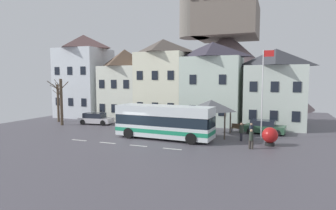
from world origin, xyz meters
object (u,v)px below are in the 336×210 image
object	(u,v)px
hilltop_castle	(226,66)
bare_tree_01	(58,102)
transit_bus	(164,122)
townhouse_00	(84,76)
parked_car_00	(264,127)
public_bench	(239,128)
parked_car_02	(141,121)
pedestrian_00	(251,139)
townhouse_03	(212,83)
townhouse_04	(275,88)
parked_car_01	(96,119)
townhouse_02	(163,81)
bare_tree_00	(61,101)
pedestrian_02	(251,131)
townhouse_01	(125,84)
bus_shelter	(211,106)
harbour_buoy	(270,136)
flagpole	(263,89)
pedestrian_01	(241,130)

from	to	relation	value
hilltop_castle	bare_tree_01	bearing A→B (deg)	-119.41
hilltop_castle	bare_tree_01	xyz separation A→B (m)	(-16.58, -29.40, -5.60)
transit_bus	bare_tree_01	world-z (taller)	bare_tree_01
townhouse_00	parked_car_00	bearing A→B (deg)	-10.51
public_bench	parked_car_02	bearing A→B (deg)	-178.06
parked_car_02	pedestrian_00	bearing A→B (deg)	-21.25
townhouse_03	transit_bus	world-z (taller)	townhouse_03
townhouse_04	parked_car_01	bearing A→B (deg)	-163.54
townhouse_03	parked_car_02	xyz separation A→B (m)	(-7.39, -4.90, -4.35)
townhouse_02	pedestrian_00	xyz separation A→B (m)	(12.22, -11.55, -4.53)
townhouse_04	bare_tree_00	xyz separation A→B (m)	(-23.95, -8.18, -1.62)
townhouse_00	townhouse_02	xyz separation A→B (m)	(12.82, -0.45, -0.66)
parked_car_01	pedestrian_02	bearing A→B (deg)	-15.02
townhouse_01	bare_tree_01	size ratio (longest dim) A/B	1.80
bus_shelter	bare_tree_01	distance (m)	20.63
townhouse_02	harbour_buoy	bearing A→B (deg)	-35.92
townhouse_02	townhouse_03	xyz separation A→B (m)	(6.53, -0.04, -0.33)
parked_car_01	townhouse_01	bearing A→B (deg)	73.15
flagpole	pedestrian_00	bearing A→B (deg)	-98.02
hilltop_castle	transit_bus	xyz separation A→B (m)	(0.35, -34.41, -6.64)
hilltop_castle	pedestrian_01	xyz separation A→B (m)	(7.15, -32.79, -7.22)
townhouse_03	bare_tree_00	size ratio (longest dim) A/B	1.80
parked_car_00	hilltop_castle	bearing A→B (deg)	114.34
bus_shelter	pedestrian_02	xyz separation A→B (m)	(3.95, -1.11, -2.08)
hilltop_castle	public_bench	world-z (taller)	hilltop_castle
bus_shelter	parked_car_00	distance (m)	6.06
pedestrian_02	bare_tree_01	distance (m)	24.73
flagpole	bare_tree_00	xyz separation A→B (m)	(-23.03, -0.13, -1.78)
parked_car_00	townhouse_01	bearing A→B (deg)	173.10
townhouse_00	pedestrian_02	xyz separation A→B (m)	(24.74, -8.59, -5.17)
townhouse_04	parked_car_01	world-z (taller)	townhouse_04
hilltop_castle	townhouse_04	bearing A→B (deg)	-67.25
pedestrian_00	pedestrian_01	size ratio (longest dim) A/B	0.97
townhouse_00	parked_car_01	bearing A→B (deg)	-44.11
townhouse_03	hilltop_castle	xyz separation A→B (m)	(-2.55, 24.05, 3.18)
townhouse_00	townhouse_01	xyz separation A→B (m)	(6.99, -0.19, -1.19)
bare_tree_01	pedestrian_00	bearing A→B (deg)	-13.96
townhouse_04	parked_car_02	bearing A→B (deg)	-158.72
pedestrian_01	public_bench	distance (m)	4.31
townhouse_00	harbour_buoy	distance (m)	28.78
harbour_buoy	townhouse_00	bearing A→B (deg)	158.71
bare_tree_00	public_bench	bearing A→B (deg)	7.94
townhouse_00	townhouse_03	world-z (taller)	townhouse_00
townhouse_04	parked_car_00	distance (m)	6.42
pedestrian_02	parked_car_00	bearing A→B (deg)	75.58
townhouse_02	bus_shelter	xyz separation A→B (m)	(7.97, -7.02, -2.42)
pedestrian_01	flagpole	distance (m)	4.32
townhouse_02	parked_car_01	world-z (taller)	townhouse_02
pedestrian_00	parked_car_00	bearing A→B (deg)	84.58
bare_tree_01	parked_car_01	bearing A→B (deg)	0.50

